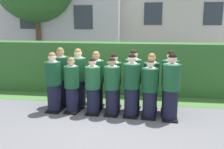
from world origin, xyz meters
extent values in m
plane|color=slate|center=(0.00, 0.00, 0.00)|extent=(60.00, 60.00, 0.00)
cylinder|color=black|center=(-1.59, 0.08, 0.38)|extent=(0.36, 0.36, 0.76)
cube|color=black|center=(-1.59, 0.08, 0.03)|extent=(0.42, 0.50, 0.05)
cylinder|color=#144728|center=(-1.59, 0.08, 1.07)|extent=(0.43, 0.43, 0.62)
cylinder|color=white|center=(-1.59, 0.08, 1.39)|extent=(0.27, 0.27, 0.03)
cube|color=navy|center=(-1.57, 0.29, 1.19)|extent=(0.04, 0.01, 0.27)
sphere|color=beige|center=(-1.59, 0.08, 1.51)|extent=(0.21, 0.21, 0.21)
sphere|color=olive|center=(-1.59, 0.08, 1.55)|extent=(0.20, 0.20, 0.20)
cylinder|color=black|center=(-1.07, 0.07, 0.35)|extent=(0.34, 0.34, 0.70)
cube|color=black|center=(-1.07, 0.07, 0.03)|extent=(0.40, 0.48, 0.05)
cylinder|color=#19512D|center=(-1.07, 0.07, 0.99)|extent=(0.40, 0.40, 0.58)
cylinder|color=white|center=(-1.07, 0.07, 1.29)|extent=(0.25, 0.25, 0.03)
cube|color=#236038|center=(-1.04, 0.26, 1.11)|extent=(0.04, 0.02, 0.25)
sphere|color=tan|center=(-1.07, 0.07, 1.40)|extent=(0.20, 0.20, 0.20)
sphere|color=olive|center=(-1.07, 0.07, 1.43)|extent=(0.18, 0.18, 0.18)
cylinder|color=black|center=(-0.48, 0.03, 0.35)|extent=(0.34, 0.34, 0.71)
cube|color=black|center=(-0.48, 0.03, 0.03)|extent=(0.36, 0.45, 0.05)
cylinder|color=#1E5B33|center=(-0.48, 0.03, 1.00)|extent=(0.40, 0.40, 0.58)
cylinder|color=white|center=(-0.48, 0.03, 1.29)|extent=(0.25, 0.25, 0.03)
cube|color=#236038|center=(-0.48, 0.22, 1.11)|extent=(0.04, 0.01, 0.26)
sphere|color=beige|center=(-0.48, 0.03, 1.41)|extent=(0.20, 0.20, 0.20)
sphere|color=black|center=(-0.48, 0.03, 1.44)|extent=(0.18, 0.18, 0.18)
cylinder|color=black|center=(0.03, 0.02, 0.36)|extent=(0.34, 0.34, 0.72)
cube|color=black|center=(0.03, 0.02, 0.03)|extent=(0.39, 0.47, 0.05)
cylinder|color=#19512D|center=(0.03, 0.02, 1.01)|extent=(0.40, 0.40, 0.59)
cylinder|color=white|center=(0.03, 0.02, 1.31)|extent=(0.25, 0.25, 0.03)
cube|color=#236038|center=(0.04, 0.22, 1.13)|extent=(0.04, 0.01, 0.26)
sphere|color=tan|center=(0.03, 0.02, 1.43)|extent=(0.20, 0.20, 0.20)
sphere|color=black|center=(0.03, 0.02, 1.46)|extent=(0.19, 0.19, 0.19)
cube|color=white|center=(0.05, 0.29, 0.92)|extent=(0.15, 0.02, 0.20)
cylinder|color=black|center=(0.54, 0.00, 0.38)|extent=(0.37, 0.37, 0.76)
cube|color=black|center=(0.54, 0.00, 0.03)|extent=(0.42, 0.51, 0.05)
cylinder|color=#144728|center=(0.54, 0.00, 1.08)|extent=(0.43, 0.43, 0.63)
cylinder|color=white|center=(0.54, 0.00, 1.40)|extent=(0.27, 0.27, 0.03)
cube|color=gold|center=(0.56, 0.20, 1.21)|extent=(0.04, 0.02, 0.28)
sphere|color=beige|center=(0.54, 0.00, 1.52)|extent=(0.22, 0.22, 0.22)
sphere|color=black|center=(0.54, 0.00, 1.56)|extent=(0.20, 0.20, 0.20)
cylinder|color=black|center=(1.01, -0.05, 0.36)|extent=(0.34, 0.34, 0.71)
cube|color=black|center=(1.01, -0.05, 0.03)|extent=(0.40, 0.47, 0.05)
cylinder|color=#144728|center=(1.01, -0.05, 1.01)|extent=(0.40, 0.40, 0.59)
cylinder|color=white|center=(1.01, -0.05, 1.31)|extent=(0.25, 0.25, 0.03)
cube|color=#236038|center=(1.02, 0.14, 1.12)|extent=(0.04, 0.02, 0.26)
sphere|color=beige|center=(1.01, -0.05, 1.42)|extent=(0.20, 0.20, 0.20)
sphere|color=#472D19|center=(1.01, -0.05, 1.46)|extent=(0.19, 0.19, 0.19)
cube|color=white|center=(1.03, 0.21, 0.92)|extent=(0.15, 0.02, 0.20)
cylinder|color=black|center=(1.52, -0.11, 0.39)|extent=(0.37, 0.37, 0.78)
cube|color=black|center=(1.52, -0.11, 0.03)|extent=(0.41, 0.50, 0.05)
cylinder|color=#19512D|center=(1.52, -0.11, 1.10)|extent=(0.44, 0.44, 0.65)
cylinder|color=white|center=(1.52, -0.11, 1.43)|extent=(0.27, 0.27, 0.03)
cube|color=gold|center=(1.53, 0.10, 1.23)|extent=(0.04, 0.01, 0.28)
sphere|color=beige|center=(1.52, -0.11, 1.56)|extent=(0.22, 0.22, 0.22)
sphere|color=black|center=(1.52, -0.11, 1.60)|extent=(0.20, 0.20, 0.20)
cube|color=white|center=(1.53, 0.17, 1.01)|extent=(0.15, 0.01, 0.20)
cylinder|color=black|center=(-1.53, 0.60, 0.39)|extent=(0.38, 0.38, 0.79)
cube|color=black|center=(-1.53, 0.60, 0.03)|extent=(0.45, 0.53, 0.05)
cylinder|color=#19512D|center=(-1.53, 0.60, 1.12)|extent=(0.45, 0.45, 0.65)
cylinder|color=white|center=(-1.53, 0.60, 1.45)|extent=(0.28, 0.28, 0.03)
cube|color=gold|center=(-1.51, 0.81, 1.25)|extent=(0.04, 0.02, 0.29)
sphere|color=tan|center=(-1.53, 0.60, 1.57)|extent=(0.22, 0.22, 0.22)
sphere|color=olive|center=(-1.53, 0.60, 1.61)|extent=(0.21, 0.21, 0.21)
cube|color=white|center=(-1.50, 0.88, 1.02)|extent=(0.15, 0.03, 0.20)
cylinder|color=black|center=(-1.00, 0.55, 0.39)|extent=(0.37, 0.37, 0.78)
cube|color=black|center=(-1.00, 0.55, 0.03)|extent=(0.43, 0.52, 0.05)
cylinder|color=#1E5B33|center=(-1.00, 0.55, 1.11)|extent=(0.44, 0.44, 0.65)
cylinder|color=white|center=(-1.00, 0.55, 1.43)|extent=(0.27, 0.27, 0.03)
cube|color=gold|center=(-0.99, 0.76, 1.23)|extent=(0.04, 0.01, 0.28)
sphere|color=beige|center=(-1.00, 0.55, 1.56)|extent=(0.22, 0.22, 0.22)
sphere|color=olive|center=(-1.00, 0.55, 1.60)|extent=(0.20, 0.20, 0.20)
cylinder|color=black|center=(-0.48, 0.49, 0.38)|extent=(0.36, 0.36, 0.75)
cube|color=black|center=(-0.48, 0.49, 0.03)|extent=(0.40, 0.49, 0.05)
cylinder|color=#19512D|center=(-0.48, 0.49, 1.07)|extent=(0.43, 0.43, 0.62)
cylinder|color=white|center=(-0.48, 0.49, 1.38)|extent=(0.26, 0.26, 0.03)
cube|color=gold|center=(-0.47, 0.69, 1.19)|extent=(0.04, 0.01, 0.27)
sphere|color=tan|center=(-0.48, 0.49, 1.51)|extent=(0.21, 0.21, 0.21)
sphere|color=olive|center=(-0.48, 0.49, 1.54)|extent=(0.20, 0.20, 0.20)
cube|color=white|center=(-0.46, 0.76, 0.97)|extent=(0.15, 0.02, 0.20)
cylinder|color=black|center=(0.03, 0.48, 0.37)|extent=(0.35, 0.35, 0.73)
cube|color=black|center=(0.03, 0.48, 0.03)|extent=(0.39, 0.47, 0.05)
cylinder|color=#19512D|center=(0.03, 0.48, 1.03)|extent=(0.41, 0.41, 0.60)
cylinder|color=white|center=(0.03, 0.48, 1.34)|extent=(0.26, 0.26, 0.03)
cube|color=navy|center=(0.04, 0.68, 1.15)|extent=(0.04, 0.01, 0.27)
sphere|color=beige|center=(0.03, 0.48, 1.46)|extent=(0.21, 0.21, 0.21)
sphere|color=black|center=(0.03, 0.48, 1.49)|extent=(0.19, 0.19, 0.19)
cube|color=white|center=(0.04, 0.75, 0.94)|extent=(0.15, 0.02, 0.20)
cylinder|color=black|center=(0.56, 0.45, 0.39)|extent=(0.38, 0.38, 0.79)
cube|color=black|center=(0.56, 0.45, 0.03)|extent=(0.45, 0.53, 0.05)
cylinder|color=#1E5B33|center=(0.56, 0.45, 1.11)|extent=(0.44, 0.44, 0.65)
cylinder|color=white|center=(0.56, 0.45, 1.44)|extent=(0.28, 0.28, 0.03)
cube|color=#236038|center=(0.59, 0.66, 1.24)|extent=(0.04, 0.02, 0.29)
sphere|color=beige|center=(0.56, 0.45, 1.57)|extent=(0.22, 0.22, 0.22)
sphere|color=black|center=(0.56, 0.45, 1.60)|extent=(0.20, 0.20, 0.20)
cylinder|color=black|center=(1.04, 0.41, 0.37)|extent=(0.36, 0.36, 0.75)
cube|color=black|center=(1.04, 0.41, 0.03)|extent=(0.42, 0.50, 0.05)
cylinder|color=#144728|center=(1.04, 0.41, 1.06)|extent=(0.42, 0.42, 0.62)
cylinder|color=white|center=(1.04, 0.41, 1.37)|extent=(0.26, 0.26, 0.03)
cube|color=navy|center=(1.07, 0.61, 1.18)|extent=(0.04, 0.02, 0.27)
sphere|color=tan|center=(1.04, 0.41, 1.49)|extent=(0.21, 0.21, 0.21)
sphere|color=olive|center=(1.04, 0.41, 1.53)|extent=(0.19, 0.19, 0.19)
cylinder|color=black|center=(1.54, 0.41, 0.39)|extent=(0.38, 0.38, 0.78)
cube|color=black|center=(1.54, 0.41, 0.03)|extent=(0.42, 0.51, 0.05)
cylinder|color=#144728|center=(1.54, 0.41, 1.11)|extent=(0.44, 0.44, 0.65)
cylinder|color=white|center=(1.54, 0.41, 1.44)|extent=(0.27, 0.27, 0.03)
cube|color=gold|center=(1.55, 0.62, 1.24)|extent=(0.04, 0.01, 0.29)
sphere|color=beige|center=(1.54, 0.41, 1.56)|extent=(0.22, 0.22, 0.22)
sphere|color=black|center=(1.54, 0.41, 1.60)|extent=(0.20, 0.20, 0.20)
cube|color=white|center=(1.56, 0.69, 1.01)|extent=(0.15, 0.02, 0.20)
cube|color=#33662D|center=(0.00, 2.15, 0.86)|extent=(9.46, 0.70, 1.73)
cube|color=silver|center=(-3.43, 7.46, 2.07)|extent=(6.03, 3.58, 4.14)
cube|color=#2D3842|center=(-4.79, 5.64, 2.56)|extent=(0.90, 0.04, 1.10)
cube|color=#2D3842|center=(-2.08, 5.64, 2.56)|extent=(0.90, 0.04, 1.10)
cube|color=beige|center=(2.65, 9.10, 2.21)|extent=(6.44, 4.25, 4.42)
cube|color=#2D3842|center=(1.20, 6.96, 2.74)|extent=(0.90, 0.04, 1.10)
cube|color=#2D3842|center=(4.10, 6.96, 2.74)|extent=(0.90, 0.04, 1.10)
cylinder|color=brown|center=(-4.30, 5.55, 1.22)|extent=(0.24, 0.24, 2.44)
cube|color=#477A38|center=(0.00, 1.35, 0.00)|extent=(9.46, 0.90, 0.01)
camera|label=1|loc=(0.87, -6.36, 2.52)|focal=40.90mm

